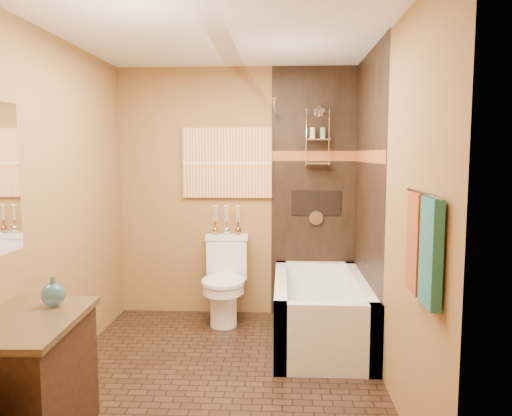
# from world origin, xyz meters

# --- Properties ---
(floor) EXTENTS (3.00, 3.00, 0.00)m
(floor) POSITION_xyz_m (0.00, 0.00, 0.00)
(floor) COLOR black
(floor) RESTS_ON ground
(wall_left) EXTENTS (0.02, 3.00, 2.50)m
(wall_left) POSITION_xyz_m (-1.20, 0.00, 1.25)
(wall_left) COLOR olive
(wall_left) RESTS_ON floor
(wall_right) EXTENTS (0.02, 3.00, 2.50)m
(wall_right) POSITION_xyz_m (1.20, 0.00, 1.25)
(wall_right) COLOR olive
(wall_right) RESTS_ON floor
(wall_back) EXTENTS (2.40, 0.02, 2.50)m
(wall_back) POSITION_xyz_m (0.00, 1.50, 1.25)
(wall_back) COLOR olive
(wall_back) RESTS_ON floor
(wall_front) EXTENTS (2.40, 0.02, 2.50)m
(wall_front) POSITION_xyz_m (0.00, -1.50, 1.25)
(wall_front) COLOR olive
(wall_front) RESTS_ON floor
(ceiling) EXTENTS (3.00, 3.00, 0.00)m
(ceiling) POSITION_xyz_m (0.00, 0.00, 2.50)
(ceiling) COLOR silver
(ceiling) RESTS_ON wall_back
(alcove_tile_back) EXTENTS (0.85, 0.01, 2.50)m
(alcove_tile_back) POSITION_xyz_m (0.78, 1.49, 1.25)
(alcove_tile_back) COLOR black
(alcove_tile_back) RESTS_ON wall_back
(alcove_tile_right) EXTENTS (0.01, 1.50, 2.50)m
(alcove_tile_right) POSITION_xyz_m (1.19, 0.75, 1.25)
(alcove_tile_right) COLOR black
(alcove_tile_right) RESTS_ON wall_right
(mosaic_band_back) EXTENTS (0.85, 0.01, 0.10)m
(mosaic_band_back) POSITION_xyz_m (0.78, 1.48, 1.62)
(mosaic_band_back) COLOR maroon
(mosaic_band_back) RESTS_ON alcove_tile_back
(mosaic_band_right) EXTENTS (0.01, 1.50, 0.10)m
(mosaic_band_right) POSITION_xyz_m (1.18, 0.75, 1.62)
(mosaic_band_right) COLOR maroon
(mosaic_band_right) RESTS_ON alcove_tile_right
(alcove_niche) EXTENTS (0.50, 0.01, 0.25)m
(alcove_niche) POSITION_xyz_m (0.80, 1.48, 1.15)
(alcove_niche) COLOR black
(alcove_niche) RESTS_ON alcove_tile_back
(shower_fixtures) EXTENTS (0.24, 0.33, 1.16)m
(shower_fixtures) POSITION_xyz_m (0.80, 1.38, 1.67)
(shower_fixtures) COLOR silver
(shower_fixtures) RESTS_ON floor
(curtain_rod) EXTENTS (0.03, 1.55, 0.03)m
(curtain_rod) POSITION_xyz_m (0.40, 0.75, 2.02)
(curtain_rod) COLOR silver
(curtain_rod) RESTS_ON wall_back
(towel_bar) EXTENTS (0.02, 0.55, 0.02)m
(towel_bar) POSITION_xyz_m (1.15, -1.05, 1.45)
(towel_bar) COLOR silver
(towel_bar) RESTS_ON wall_right
(towel_teal) EXTENTS (0.05, 0.22, 0.52)m
(towel_teal) POSITION_xyz_m (1.16, -1.18, 1.18)
(towel_teal) COLOR #1F6960
(towel_teal) RESTS_ON towel_bar
(towel_rust) EXTENTS (0.05, 0.22, 0.52)m
(towel_rust) POSITION_xyz_m (1.16, -0.92, 1.18)
(towel_rust) COLOR #96381B
(towel_rust) RESTS_ON towel_bar
(sunset_painting) EXTENTS (0.90, 0.04, 0.70)m
(sunset_painting) POSITION_xyz_m (-0.10, 1.48, 1.55)
(sunset_painting) COLOR orange
(sunset_painting) RESTS_ON wall_back
(bathtub) EXTENTS (0.80, 1.50, 0.55)m
(bathtub) POSITION_xyz_m (0.80, 0.75, 0.22)
(bathtub) COLOR white
(bathtub) RESTS_ON floor
(toilet) EXTENTS (0.43, 0.63, 0.83)m
(toilet) POSITION_xyz_m (-0.10, 1.20, 0.42)
(toilet) COLOR white
(toilet) RESTS_ON floor
(vanity) EXTENTS (0.57, 0.88, 0.76)m
(vanity) POSITION_xyz_m (-0.92, -0.99, 0.38)
(vanity) COLOR black
(vanity) RESTS_ON floor
(teal_bottle) EXTENTS (0.17, 0.17, 0.22)m
(teal_bottle) POSITION_xyz_m (-0.87, -0.76, 0.84)
(teal_bottle) COLOR #266174
(teal_bottle) RESTS_ON vanity
(bud_vases) EXTENTS (0.29, 0.06, 0.29)m
(bud_vases) POSITION_xyz_m (-0.10, 1.39, 0.99)
(bud_vases) COLOR #BD7F3B
(bud_vases) RESTS_ON toilet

